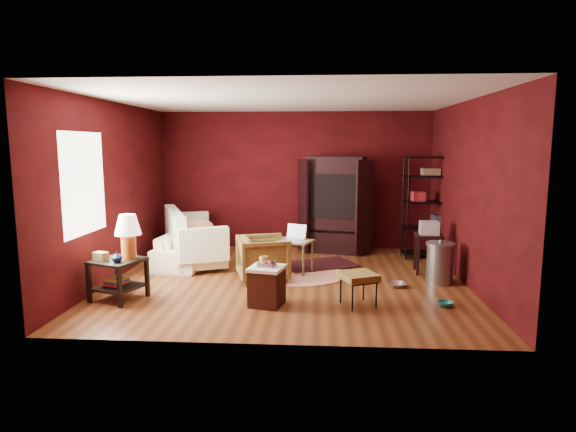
# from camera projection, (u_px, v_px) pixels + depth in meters

# --- Properties ---
(room) EXTENTS (5.54, 5.04, 2.84)m
(room) POSITION_uv_depth(u_px,v_px,m) (285.00, 192.00, 7.41)
(room) COLOR brown
(room) RESTS_ON ground
(sofa) EXTENTS (0.73, 1.97, 0.76)m
(sofa) POSITION_uv_depth(u_px,v_px,m) (190.00, 242.00, 8.75)
(sofa) COLOR white
(sofa) RESTS_ON ground
(armchair) EXTENTS (0.89, 0.93, 0.78)m
(armchair) POSITION_uv_depth(u_px,v_px,m) (263.00, 256.00, 7.59)
(armchair) COLOR black
(armchair) RESTS_ON ground
(pet_bowl_steel) EXTENTS (0.27, 0.09, 0.27)m
(pet_bowl_steel) POSITION_uv_depth(u_px,v_px,m) (397.00, 278.00, 7.24)
(pet_bowl_steel) COLOR #B8BCC0
(pet_bowl_steel) RESTS_ON ground
(pet_bowl_turquoise) EXTENTS (0.22, 0.11, 0.21)m
(pet_bowl_turquoise) POSITION_uv_depth(u_px,v_px,m) (446.00, 299.00, 6.37)
(pet_bowl_turquoise) COLOR teal
(pet_bowl_turquoise) RESTS_ON ground
(vase) EXTENTS (0.15, 0.16, 0.14)m
(vase) POSITION_uv_depth(u_px,v_px,m) (117.00, 257.00, 6.41)
(vase) COLOR #0C1640
(vase) RESTS_ON side_table
(mug) EXTENTS (0.13, 0.11, 0.12)m
(mug) POSITION_uv_depth(u_px,v_px,m) (264.00, 259.00, 6.29)
(mug) COLOR #D2D066
(mug) RESTS_ON hamper
(side_table) EXTENTS (0.77, 0.77, 1.19)m
(side_table) POSITION_uv_depth(u_px,v_px,m) (123.00, 249.00, 6.59)
(side_table) COLOR black
(side_table) RESTS_ON ground
(sofa_cushions) EXTENTS (1.58, 2.27, 0.89)m
(sofa_cushions) POSITION_uv_depth(u_px,v_px,m) (192.00, 239.00, 8.74)
(sofa_cushions) COLOR white
(sofa_cushions) RESTS_ON sofa
(hamper) EXTENTS (0.52, 0.52, 0.61)m
(hamper) POSITION_uv_depth(u_px,v_px,m) (267.00, 285.00, 6.39)
(hamper) COLOR #3B190D
(hamper) RESTS_ON ground
(footstool) EXTENTS (0.57, 0.57, 0.45)m
(footstool) POSITION_uv_depth(u_px,v_px,m) (359.00, 277.00, 6.36)
(footstool) COLOR black
(footstool) RESTS_ON ground
(rug_round) EXTENTS (1.85, 1.85, 0.01)m
(rug_round) POSITION_uv_depth(u_px,v_px,m) (302.00, 274.00, 7.97)
(rug_round) COLOR #EEDFC7
(rug_round) RESTS_ON ground
(rug_oriental) EXTENTS (1.51, 1.31, 0.01)m
(rug_oriental) POSITION_uv_depth(u_px,v_px,m) (319.00, 264.00, 8.57)
(rug_oriental) COLOR #471217
(rug_oriental) RESTS_ON ground
(laptop_desk) EXTENTS (0.76, 0.67, 0.79)m
(laptop_desk) POSITION_uv_depth(u_px,v_px,m) (293.00, 243.00, 8.06)
(laptop_desk) COLOR brown
(laptop_desk) RESTS_ON ground
(tv_armoire) EXTENTS (1.47, 0.98, 1.91)m
(tv_armoire) POSITION_uv_depth(u_px,v_px,m) (335.00, 203.00, 9.52)
(tv_armoire) COLOR black
(tv_armoire) RESTS_ON ground
(wire_shelving) EXTENTS (0.96, 0.47, 1.92)m
(wire_shelving) POSITION_uv_depth(u_px,v_px,m) (430.00, 203.00, 9.00)
(wire_shelving) COLOR black
(wire_shelving) RESTS_ON ground
(small_stand) EXTENTS (0.47, 0.47, 0.87)m
(small_stand) POSITION_uv_depth(u_px,v_px,m) (429.00, 234.00, 7.98)
(small_stand) COLOR black
(small_stand) RESTS_ON ground
(trash_can) EXTENTS (0.53, 0.53, 0.69)m
(trash_can) POSITION_uv_depth(u_px,v_px,m) (440.00, 263.00, 7.42)
(trash_can) COLOR gray
(trash_can) RESTS_ON ground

